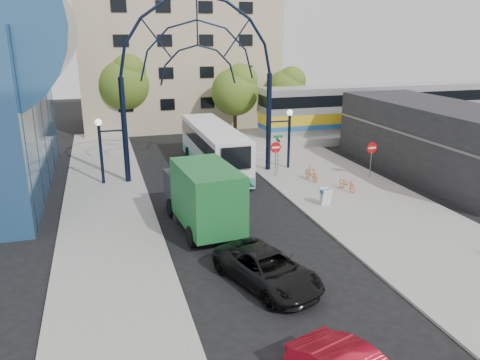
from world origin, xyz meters
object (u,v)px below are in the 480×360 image
object	(u,v)px
tree_north_a	(236,89)
bike_near_b	(311,173)
green_truck	(202,195)
bike_near_a	(347,184)
street_name_sign	(278,146)
train_car	(386,107)
tree_north_c	(287,88)
stop_sign	(276,151)
gateway_arch	(198,51)
sandwich_board	(326,195)
city_bus	(214,147)
tree_north_b	(125,81)
do_not_enter_sign	(372,151)
black_suv	(267,269)

from	to	relation	value
tree_north_a	bike_near_b	xyz separation A→B (m)	(0.75, -15.30, -3.99)
green_truck	bike_near_a	size ratio (longest dim) A/B	4.27
bike_near_a	street_name_sign	bearing A→B (deg)	114.32
street_name_sign	tree_north_a	distance (m)	13.59
train_car	tree_north_c	world-z (taller)	tree_north_c
stop_sign	bike_near_b	bearing A→B (deg)	-33.45
tree_north_a	green_truck	world-z (taller)	tree_north_a
gateway_arch	sandwich_board	size ratio (longest dim) A/B	13.80
tree_north_a	city_bus	size ratio (longest dim) A/B	0.60
stop_sign	tree_north_b	xyz separation A→B (m)	(-8.68, 17.93, 3.27)
sandwich_board	city_bus	size ratio (longest dim) A/B	0.08
stop_sign	street_name_sign	size ratio (longest dim) A/B	0.89
stop_sign	street_name_sign	distance (m)	0.74
do_not_enter_sign	tree_north_c	bearing A→B (deg)	86.42
sandwich_board	tree_north_c	world-z (taller)	tree_north_c
bike_near_a	stop_sign	bearing A→B (deg)	121.60
train_car	tree_north_c	size ratio (longest dim) A/B	3.86
tree_north_a	tree_north_c	world-z (taller)	tree_north_a
do_not_enter_sign	bike_near_b	size ratio (longest dim) A/B	1.50
tree_north_a	bike_near_b	distance (m)	15.83
stop_sign	sandwich_board	bearing A→B (deg)	-82.43
tree_north_c	city_bus	size ratio (longest dim) A/B	0.55
sandwich_board	gateway_arch	bearing A→B (deg)	124.91
do_not_enter_sign	street_name_sign	distance (m)	6.36
bike_near_a	bike_near_b	size ratio (longest dim) A/B	1.00
tree_north_a	green_truck	size ratio (longest dim) A/B	1.00
sandwich_board	city_bus	distance (m)	10.52
train_car	bike_near_b	world-z (taller)	train_car
green_truck	tree_north_b	bearing A→B (deg)	90.07
tree_north_a	bike_near_a	size ratio (longest dim) A/B	4.26
street_name_sign	sandwich_board	xyz separation A→B (m)	(0.40, -6.62, -1.39)
sandwich_board	city_bus	bearing A→B (deg)	114.12
stop_sign	tree_north_c	size ratio (longest dim) A/B	0.38
street_name_sign	city_bus	size ratio (longest dim) A/B	0.24
tree_north_c	do_not_enter_sign	bearing A→B (deg)	-93.58
train_car	gateway_arch	bearing A→B (deg)	-158.20
tree_north_b	black_suv	bearing A→B (deg)	-84.11
black_suv	bike_near_a	distance (m)	12.83
street_name_sign	sandwich_board	bearing A→B (deg)	-86.54
tree_north_a	street_name_sign	bearing A→B (deg)	-93.96
tree_north_b	green_truck	size ratio (longest dim) A/B	1.14
city_bus	green_truck	xyz separation A→B (m)	(-3.15, -10.30, 0.04)
stop_sign	tree_north_b	distance (m)	20.18
black_suv	tree_north_a	bearing A→B (deg)	57.38
gateway_arch	street_name_sign	world-z (taller)	gateway_arch
street_name_sign	black_suv	size ratio (longest dim) A/B	0.55
gateway_arch	bike_near_a	bearing A→B (deg)	-36.37
do_not_enter_sign	black_suv	bearing A→B (deg)	-135.79
street_name_sign	black_suv	bearing A→B (deg)	-112.78
stop_sign	do_not_enter_sign	distance (m)	6.51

